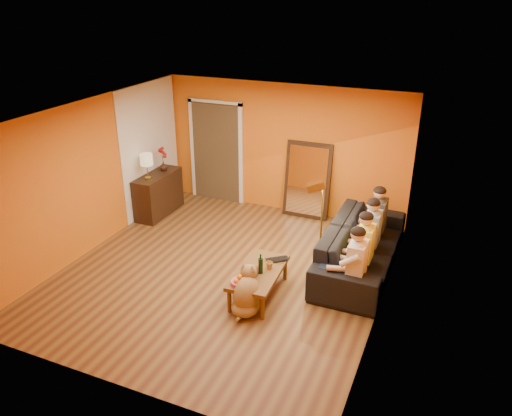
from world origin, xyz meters
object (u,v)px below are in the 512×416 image
at_px(person_far_left, 357,266).
at_px(person_far_right, 378,220).
at_px(person_mid_right, 372,234).
at_px(tumbler, 269,265).
at_px(table_lamp, 147,167).
at_px(dog, 247,290).
at_px(mirror_frame, 307,180).
at_px(person_mid_left, 365,249).
at_px(wine_bottle, 261,264).
at_px(vase, 163,166).
at_px(sideboard, 159,194).
at_px(floor_lamp, 321,225).
at_px(laptop, 278,261).
at_px(sofa, 361,247).
at_px(coffee_table, 259,283).

distance_m(person_far_left, person_far_right, 1.65).
xyz_separation_m(person_mid_right, tumbler, (-1.24, -1.36, -0.14)).
xyz_separation_m(table_lamp, dog, (3.02, -2.10, -0.75)).
height_order(mirror_frame, person_far_right, mirror_frame).
bearing_deg(person_mid_left, wine_bottle, -143.32).
bearing_deg(table_lamp, dog, -34.75).
relative_size(mirror_frame, person_far_right, 1.25).
bearing_deg(vase, person_mid_right, -9.13).
bearing_deg(sideboard, dog, -38.41).
height_order(mirror_frame, person_far_left, mirror_frame).
height_order(mirror_frame, person_mid_left, mirror_frame).
xyz_separation_m(person_mid_right, person_far_right, (0.00, 0.55, 0.00)).
height_order(floor_lamp, laptop, floor_lamp).
bearing_deg(sofa, dog, 146.65).
height_order(wine_bottle, tumbler, wine_bottle).
relative_size(dog, vase, 4.16).
relative_size(person_mid_left, wine_bottle, 3.94).
relative_size(floor_lamp, dog, 2.00).
bearing_deg(dog, mirror_frame, 85.44).
bearing_deg(sofa, person_far_left, -172.59).
height_order(person_far_right, wine_bottle, person_far_right).
xyz_separation_m(sofa, dog, (-1.22, -1.85, -0.03)).
bearing_deg(coffee_table, sofa, 44.78).
distance_m(person_far_right, laptop, 2.06).
relative_size(sideboard, person_far_left, 0.97).
xyz_separation_m(sideboard, table_lamp, (0.00, -0.30, 0.68)).
height_order(person_mid_right, tumbler, person_mid_right).
bearing_deg(dog, floor_lamp, 63.64).
relative_size(sideboard, sofa, 0.44).
bearing_deg(person_far_right, sideboard, -178.72).
bearing_deg(dog, laptop, 70.31).
xyz_separation_m(mirror_frame, person_mid_left, (1.58, -2.08, -0.15)).
height_order(sofa, vase, vase).
distance_m(sideboard, wine_bottle, 3.65).
distance_m(coffee_table, person_mid_right, 2.05).
xyz_separation_m(person_far_left, laptop, (-1.18, -0.03, -0.18)).
distance_m(dog, person_mid_left, 1.95).
relative_size(floor_lamp, person_far_right, 1.18).
xyz_separation_m(sideboard, person_far_left, (4.37, -1.55, 0.18)).
height_order(sofa, person_far_right, person_far_right).
distance_m(dog, person_far_left, 1.61).
relative_size(sofa, wine_bottle, 8.61).
relative_size(sofa, person_mid_right, 2.19).
height_order(dog, person_far_right, person_far_right).
distance_m(table_lamp, laptop, 3.50).
xyz_separation_m(sofa, laptop, (-1.05, -1.03, 0.04)).
distance_m(sideboard, floor_lamp, 3.66).
bearing_deg(mirror_frame, laptop, -81.49).
bearing_deg(coffee_table, person_far_left, 12.07).
relative_size(person_far_right, wine_bottle, 3.94).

